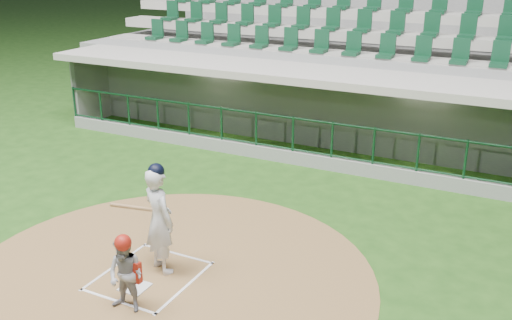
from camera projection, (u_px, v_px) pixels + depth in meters
The scene contains 8 objects.
ground at pixel (160, 269), 10.10m from camera, with size 120.00×120.00×0.00m, color #1F4614.
dirt_circle at pixel (167, 278), 9.81m from camera, with size 7.20×7.20×0.01m, color brown.
home_plate at pixel (135, 287), 9.51m from camera, with size 0.43×0.43×0.02m, color silver.
batter_box_chalk at pixel (149, 276), 9.85m from camera, with size 1.55×1.80×0.01m.
dugout_structure at pixel (319, 112), 16.33m from camera, with size 16.40×3.70×3.00m.
seating_deck at pixel (353, 76), 18.76m from camera, with size 17.00×6.72×5.15m.
batter at pixel (159, 219), 9.73m from camera, with size 0.95×0.99×1.99m.
catcher at pixel (126, 274), 8.72m from camera, with size 0.61×0.49×1.31m.
Camera 1 is at (5.49, -7.11, 5.30)m, focal length 40.00 mm.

